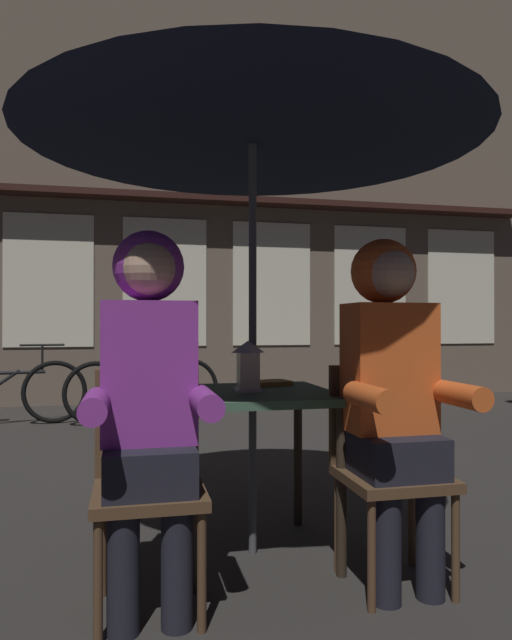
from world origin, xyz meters
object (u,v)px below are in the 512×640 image
(cafe_table, at_px, (253,413))
(chair_left, at_px, (149,472))
(chair_right, at_px, (385,459))
(person_right_hooded, at_px, (392,374))
(lantern, at_px, (248,365))
(book, at_px, (269,383))
(person_left_hooded, at_px, (149,379))
(bicycle_third, at_px, (144,389))
(bicycle_second, at_px, (1,392))
(patio_umbrella, at_px, (253,103))

(cafe_table, distance_m, chair_left, 0.62)
(chair_right, bearing_deg, person_right_hooded, -90.00)
(lantern, xyz_separation_m, chair_right, (0.50, -0.35, -0.37))
(lantern, distance_m, chair_left, 0.69)
(lantern, relative_size, book, 1.16)
(person_left_hooded, bearing_deg, chair_right, 3.39)
(lantern, height_order, chair_left, lantern)
(chair_left, bearing_deg, book, 43.32)
(cafe_table, distance_m, bicycle_third, 3.69)
(person_left_hooded, bearing_deg, person_right_hooded, 0.00)
(cafe_table, height_order, book, book)
(chair_left, height_order, chair_right, same)
(person_left_hooded, relative_size, bicycle_second, 0.84)
(chair_left, height_order, book, chair_left)
(chair_left, distance_m, chair_right, 0.96)
(cafe_table, relative_size, chair_left, 0.85)
(lantern, distance_m, book, 0.29)
(cafe_table, relative_size, chair_right, 0.85)
(bicycle_second, height_order, bicycle_third, same)
(bicycle_third, bearing_deg, lantern, -84.24)
(cafe_table, bearing_deg, patio_umbrella, 0.00)
(cafe_table, height_order, chair_left, chair_left)
(cafe_table, height_order, patio_umbrella, patio_umbrella)
(bicycle_third, height_order, book, bicycle_third)
(bicycle_second, distance_m, book, 4.00)
(person_right_hooded, distance_m, bicycle_third, 4.21)
(person_right_hooded, xyz_separation_m, bicycle_third, (-0.88, 4.09, -0.50))
(person_left_hooded, height_order, bicycle_second, person_left_hooded)
(cafe_table, distance_m, lantern, 0.22)
(patio_umbrella, bearing_deg, bicycle_second, 116.35)
(cafe_table, xyz_separation_m, bicycle_second, (-1.82, 3.68, -0.29))
(cafe_table, xyz_separation_m, book, (0.13, 0.20, 0.11))
(patio_umbrella, relative_size, book, 11.55)
(lantern, distance_m, bicycle_second, 4.14)
(chair_right, distance_m, bicycle_second, 4.66)
(person_left_hooded, distance_m, book, 0.88)
(chair_right, xyz_separation_m, person_right_hooded, (0.00, -0.06, 0.36))
(lantern, xyz_separation_m, book, (0.15, 0.22, -0.11))
(bicycle_third, bearing_deg, bicycle_second, 179.43)
(patio_umbrella, xyz_separation_m, chair_right, (0.48, -0.37, -1.57))
(chair_right, bearing_deg, person_left_hooded, -176.61)
(person_right_hooded, relative_size, bicycle_second, 0.84)
(cafe_table, distance_m, chair_right, 0.62)
(cafe_table, height_order, bicycle_third, bicycle_third)
(lantern, height_order, person_right_hooded, person_right_hooded)
(lantern, xyz_separation_m, chair_left, (-0.46, -0.35, -0.37))
(lantern, bearing_deg, chair_right, -35.05)
(bicycle_third, bearing_deg, person_right_hooded, -77.91)
(cafe_table, relative_size, bicycle_second, 0.44)
(patio_umbrella, xyz_separation_m, book, (0.13, 0.20, -1.31))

